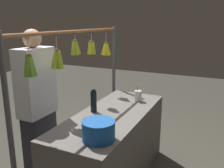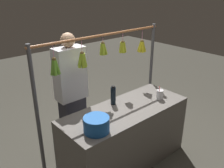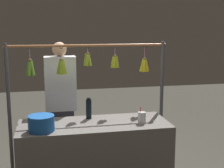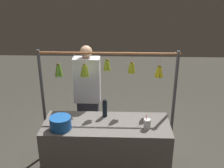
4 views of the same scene
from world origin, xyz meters
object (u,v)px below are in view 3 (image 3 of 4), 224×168
(water_bottle, at_px, (89,109))
(vendor_person, at_px, (61,107))
(drink_cup, at_px, (142,118))
(blue_bucket, at_px, (41,123))

(water_bottle, bearing_deg, vendor_person, -59.51)
(drink_cup, bearing_deg, blue_bucket, 2.69)
(water_bottle, bearing_deg, blue_bucket, 33.10)
(water_bottle, relative_size, blue_bucket, 0.92)
(water_bottle, distance_m, vendor_person, 0.60)
(blue_bucket, distance_m, drink_cup, 1.10)
(water_bottle, relative_size, vendor_person, 0.15)
(water_bottle, height_order, drink_cup, water_bottle)
(blue_bucket, height_order, vendor_person, vendor_person)
(blue_bucket, distance_m, vendor_person, 0.90)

